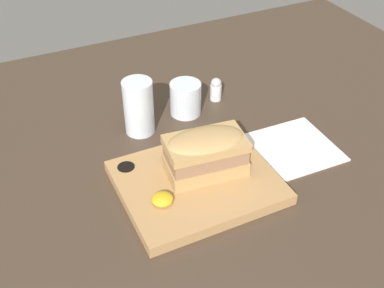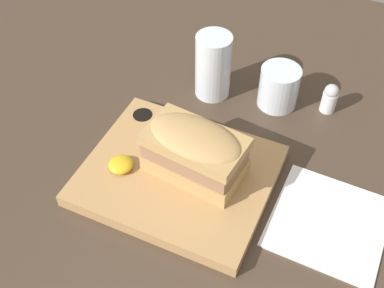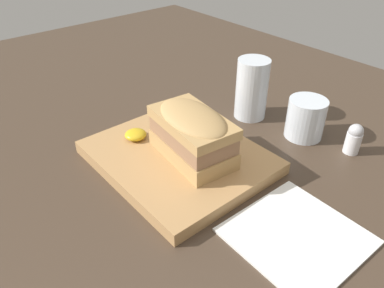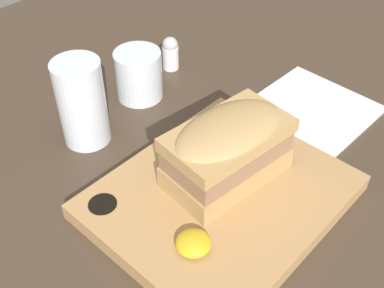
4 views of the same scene
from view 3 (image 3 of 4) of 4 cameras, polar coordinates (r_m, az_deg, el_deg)
The scene contains 8 objects.
dining_table at distance 71.69cm, azimuth -0.27°, elevation -0.97°, with size 172.63×127.54×2.00cm.
serving_board at distance 66.35cm, azimuth -2.08°, elevation -1.96°, with size 29.48×24.86×2.36cm.
sandwich at distance 62.01cm, azimuth 0.07°, elevation 1.81°, with size 16.09×10.26×8.84cm.
mustard_dollop at distance 69.53cm, azimuth -8.59°, elevation 1.43°, with size 3.96×3.96×1.58cm.
water_glass at distance 79.44cm, azimuth 9.04°, elevation 7.75°, with size 6.65×6.65×12.64cm.
wine_glass at distance 75.55cm, azimuth 16.89°, elevation 3.59°, with size 7.32×7.32×7.84cm.
napkin at distance 55.85cm, azimuth 15.70°, elevation -13.32°, with size 17.05×17.33×0.40cm.
salt_shaker at distance 73.99cm, azimuth 23.44°, elevation 0.77°, with size 2.80×2.80×5.87cm.
Camera 3 is at (45.00, -37.67, 42.18)cm, focal length 35.00 mm.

